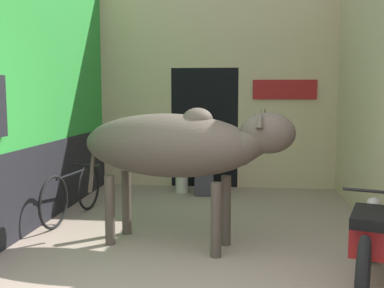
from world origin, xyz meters
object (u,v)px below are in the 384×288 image
shopkeeper_seated (205,159)px  plastic_stool (182,180)px  motorcycle_near (369,237)px  cow (177,146)px  bicycle (73,193)px

shopkeeper_seated → plastic_stool: 0.57m
plastic_stool → shopkeeper_seated: bearing=-15.9°
motorcycle_near → plastic_stool: 4.10m
plastic_stool → cow: bearing=-83.4°
bicycle → cow: bearing=-30.8°
cow → plastic_stool: size_ratio=6.16×
cow → shopkeeper_seated: (0.09, 2.57, -0.51)m
shopkeeper_seated → motorcycle_near: bearing=-63.0°
shopkeeper_seated → bicycle: bearing=-134.9°
cow → motorcycle_near: size_ratio=1.29×
bicycle → shopkeeper_seated: size_ratio=1.39×
motorcycle_near → shopkeeper_seated: bearing=117.0°
motorcycle_near → shopkeeper_seated: 3.80m
cow → bicycle: size_ratio=1.48×
cow → bicycle: bearing=149.2°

